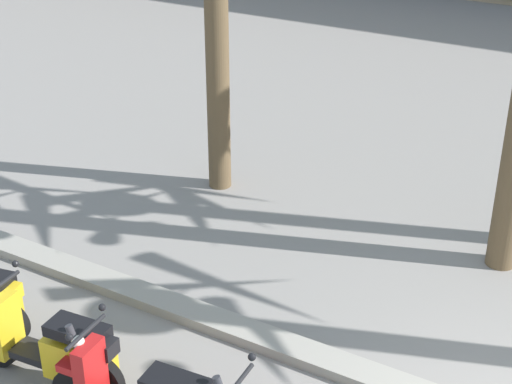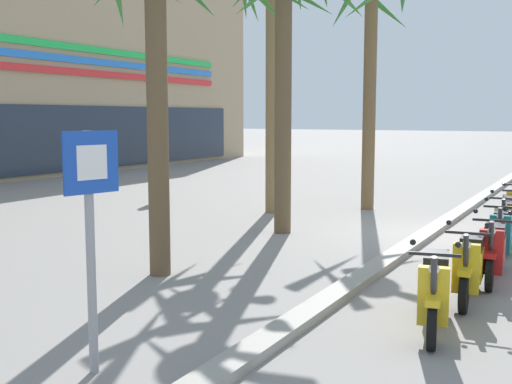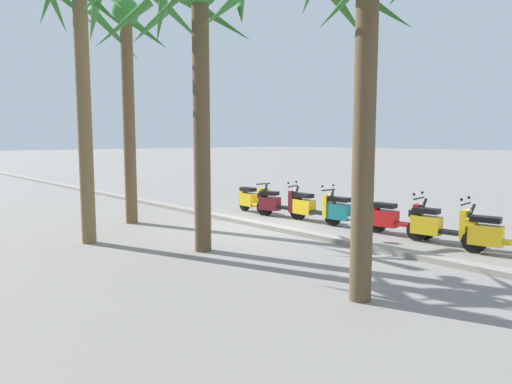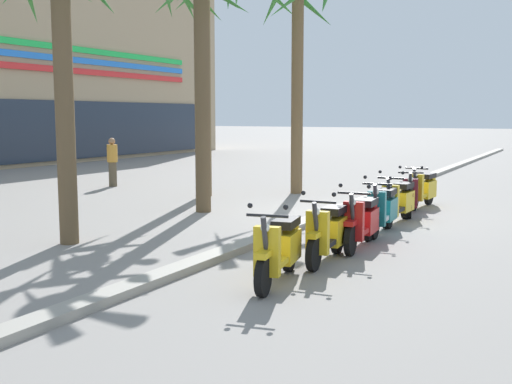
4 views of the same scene
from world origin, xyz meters
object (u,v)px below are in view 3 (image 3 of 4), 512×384
at_px(palm_tree_mid_walkway, 82,31).
at_px(scooter_yellow_mid_centre, 501,236).
at_px(scooter_yellow_tail_end, 438,225).
at_px(palm_tree_far_corner, 367,29).
at_px(palm_tree_near_sign, 201,43).
at_px(scooter_red_mid_front, 395,218).
at_px(scooter_maroon_mid_rear, 277,203).
at_px(palm_tree_by_mall_entrance, 127,59).
at_px(scooter_yellow_lead_nearest, 311,207).
at_px(scooter_teal_second_in_line, 347,212).
at_px(scooter_yellow_gap_after_mid, 253,199).

bearing_deg(palm_tree_mid_walkway, scooter_yellow_mid_centre, -140.54).
relative_size(scooter_yellow_tail_end, palm_tree_far_corner, 0.33).
bearing_deg(scooter_yellow_mid_centre, scooter_yellow_tail_end, -5.71).
distance_m(palm_tree_near_sign, palm_tree_far_corner, 4.26).
bearing_deg(scooter_red_mid_front, scooter_yellow_tail_end, 173.66).
distance_m(scooter_maroon_mid_rear, palm_tree_by_mall_entrance, 6.22).
distance_m(scooter_yellow_tail_end, scooter_yellow_lead_nearest, 3.98).
bearing_deg(scooter_yellow_lead_nearest, scooter_yellow_mid_centre, 178.08).
height_order(scooter_yellow_tail_end, scooter_teal_second_in_line, same).
xyz_separation_m(scooter_yellow_tail_end, scooter_yellow_gap_after_mid, (6.51, 0.05, -0.00)).
bearing_deg(palm_tree_by_mall_entrance, palm_tree_mid_walkway, 131.27).
relative_size(scooter_yellow_lead_nearest, palm_tree_near_sign, 0.31).
height_order(scooter_yellow_mid_centre, palm_tree_mid_walkway, palm_tree_mid_walkway).
bearing_deg(scooter_teal_second_in_line, scooter_yellow_mid_centre, 177.00).
distance_m(scooter_yellow_tail_end, scooter_red_mid_front, 1.24).
distance_m(scooter_yellow_lead_nearest, scooter_yellow_gap_after_mid, 2.53).
relative_size(scooter_red_mid_front, palm_tree_near_sign, 0.30).
xyz_separation_m(palm_tree_near_sign, palm_tree_far_corner, (-4.23, 0.07, -0.42)).
height_order(scooter_yellow_tail_end, scooter_yellow_gap_after_mid, scooter_yellow_tail_end).
relative_size(scooter_yellow_lead_nearest, palm_tree_by_mall_entrance, 0.29).
bearing_deg(scooter_yellow_mid_centre, palm_tree_far_corner, 84.50).
xyz_separation_m(scooter_yellow_tail_end, scooter_teal_second_in_line, (2.70, -0.07, 0.00)).
distance_m(scooter_red_mid_front, scooter_yellow_lead_nearest, 2.75).
bearing_deg(scooter_yellow_tail_end, scooter_yellow_mid_centre, 174.29).
relative_size(scooter_red_mid_front, palm_tree_far_corner, 0.34).
bearing_deg(palm_tree_mid_walkway, scooter_red_mid_front, -125.83).
height_order(scooter_yellow_lead_nearest, scooter_yellow_gap_after_mid, scooter_yellow_lead_nearest).
bearing_deg(scooter_yellow_lead_nearest, scooter_red_mid_front, -177.90).
height_order(scooter_teal_second_in_line, palm_tree_far_corner, palm_tree_far_corner).
bearing_deg(palm_tree_by_mall_entrance, scooter_yellow_lead_nearest, -130.57).
distance_m(scooter_red_mid_front, scooter_teal_second_in_line, 1.46).
relative_size(scooter_red_mid_front, scooter_maroon_mid_rear, 1.03).
xyz_separation_m(scooter_yellow_mid_centre, palm_tree_mid_walkway, (7.17, 5.90, 4.48)).
xyz_separation_m(scooter_maroon_mid_rear, palm_tree_by_mall_entrance, (2.12, 3.96, 4.30)).
height_order(scooter_yellow_lead_nearest, palm_tree_far_corner, palm_tree_far_corner).
xyz_separation_m(scooter_teal_second_in_line, palm_tree_far_corner, (-3.74, 4.65, 3.62)).
bearing_deg(scooter_yellow_mid_centre, palm_tree_near_sign, 43.14).
xyz_separation_m(scooter_red_mid_front, palm_tree_by_mall_entrance, (6.23, 4.17, 4.30)).
height_order(palm_tree_far_corner, palm_tree_mid_walkway, palm_tree_mid_walkway).
distance_m(scooter_yellow_mid_centre, scooter_teal_second_in_line, 4.17).
height_order(scooter_maroon_mid_rear, palm_tree_by_mall_entrance, palm_tree_by_mall_entrance).
bearing_deg(scooter_teal_second_in_line, scooter_yellow_lead_nearest, 1.56).
bearing_deg(scooter_teal_second_in_line, palm_tree_mid_walkway, 63.87).
bearing_deg(palm_tree_near_sign, scooter_maroon_mid_rear, -64.15).
relative_size(scooter_yellow_mid_centre, scooter_maroon_mid_rear, 1.05).
xyz_separation_m(scooter_yellow_tail_end, palm_tree_by_mall_entrance, (7.46, 4.03, 4.29)).
height_order(scooter_yellow_mid_centre, scooter_yellow_lead_nearest, same).
bearing_deg(palm_tree_mid_walkway, scooter_yellow_gap_after_mid, -82.26).
relative_size(palm_tree_by_mall_entrance, palm_tree_far_corner, 1.19).
relative_size(scooter_yellow_gap_after_mid, palm_tree_far_corner, 0.32).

